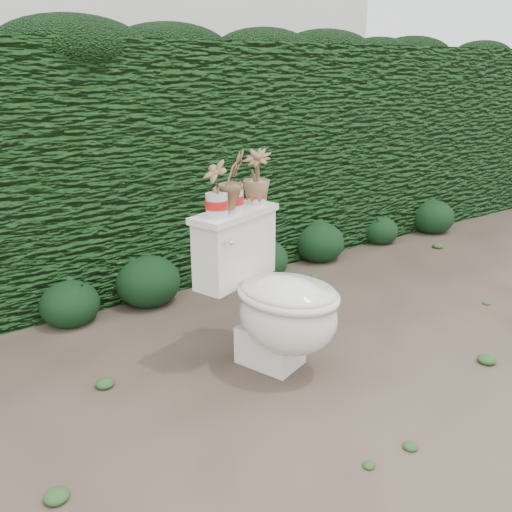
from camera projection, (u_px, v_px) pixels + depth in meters
ground at (303, 349)px, 2.93m from camera, size 60.00×60.00×0.00m
hedge at (166, 161)px, 3.91m from camera, size 8.00×1.00×1.60m
house_wall at (59, 22)px, 7.25m from camera, size 8.00×3.50×4.00m
toilet at (274, 300)px, 2.67m from camera, size 0.65×0.79×0.78m
potted_plant_left at (216, 190)px, 2.52m from camera, size 0.11×0.14×0.25m
potted_plant_center at (232, 183)px, 2.61m from camera, size 0.19×0.18×0.28m
potted_plant_right at (257, 178)px, 2.76m from camera, size 0.20×0.20×0.26m
liriope_clump_2 at (69, 299)px, 3.21m from camera, size 0.35×0.35×0.28m
liriope_clump_3 at (148, 277)px, 3.47m from camera, size 0.42×0.42×0.33m
liriope_clump_4 at (261, 256)px, 3.89m from camera, size 0.39×0.39×0.31m
liriope_clump_5 at (319, 239)px, 4.26m from camera, size 0.40×0.40×0.32m
liriope_clump_6 at (380, 227)px, 4.68m from camera, size 0.32×0.32×0.25m
liriope_clump_7 at (432, 214)px, 4.98m from camera, size 0.40×0.40×0.32m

